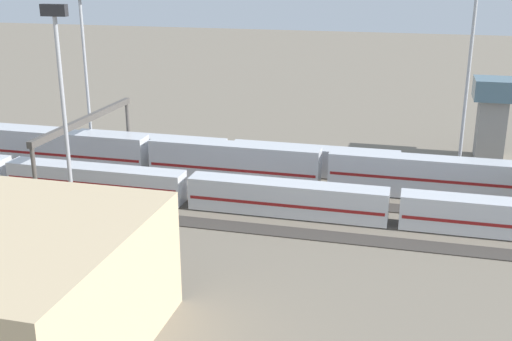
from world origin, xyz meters
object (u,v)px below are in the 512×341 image
(train_on_track_3, at_px, (269,196))
(control_tower, at_px, (493,111))
(light_mast_1, at_px, (61,87))
(light_mast_2, at_px, (471,54))
(signal_gantry, at_px, (86,127))
(train_on_track_1, at_px, (234,162))
(light_mast_0, at_px, (84,50))
(train_on_track_0, at_px, (149,148))

(train_on_track_3, relative_size, control_tower, 9.73)
(light_mast_1, bearing_deg, light_mast_2, -148.08)
(light_mast_2, height_order, signal_gantry, light_mast_2)
(light_mast_1, height_order, signal_gantry, light_mast_1)
(train_on_track_3, distance_m, train_on_track_1, 12.28)
(train_on_track_3, relative_size, light_mast_1, 4.82)
(signal_gantry, bearing_deg, control_tower, -154.53)
(train_on_track_3, distance_m, light_mast_1, 25.71)
(train_on_track_3, relative_size, light_mast_0, 4.79)
(train_on_track_3, height_order, signal_gantry, signal_gantry)
(light_mast_1, bearing_deg, control_tower, -140.63)
(light_mast_2, bearing_deg, train_on_track_1, 14.77)
(light_mast_2, bearing_deg, train_on_track_0, 3.48)
(train_on_track_1, distance_m, train_on_track_0, 15.19)
(light_mast_2, height_order, control_tower, light_mast_2)
(train_on_track_3, height_order, light_mast_1, light_mast_1)
(signal_gantry, xyz_separation_m, control_tower, (-52.28, -24.91, -0.46))
(train_on_track_1, relative_size, light_mast_2, 4.55)
(train_on_track_0, height_order, light_mast_1, light_mast_1)
(control_tower, bearing_deg, light_mast_0, 11.87)
(light_mast_0, relative_size, light_mast_2, 0.91)
(light_mast_2, bearing_deg, train_on_track_3, 38.93)
(train_on_track_0, bearing_deg, light_mast_1, 92.97)
(train_on_track_0, distance_m, light_mast_1, 27.15)
(train_on_track_1, height_order, signal_gantry, signal_gantry)
(light_mast_1, relative_size, control_tower, 2.02)
(train_on_track_1, relative_size, light_mast_1, 5.03)
(control_tower, bearing_deg, signal_gantry, 25.47)
(train_on_track_0, distance_m, light_mast_2, 45.81)
(light_mast_2, xyz_separation_m, control_tower, (-4.84, -12.28, -9.90))
(train_on_track_1, xyz_separation_m, light_mast_1, (13.11, 18.55, 12.86))
(train_on_track_3, relative_size, signal_gantry, 4.59)
(light_mast_1, xyz_separation_m, light_mast_2, (-42.04, -26.18, 1.40))
(signal_gantry, relative_size, control_tower, 2.12)
(light_mast_0, relative_size, control_tower, 2.03)
(light_mast_2, xyz_separation_m, signal_gantry, (47.44, 12.63, -9.44))
(train_on_track_3, distance_m, signal_gantry, 26.64)
(train_on_track_3, bearing_deg, train_on_track_0, -34.99)
(train_on_track_3, relative_size, light_mast_2, 4.36)
(light_mast_1, relative_size, light_mast_2, 0.90)
(light_mast_0, xyz_separation_m, control_tower, (-58.75, -12.35, -8.60))
(train_on_track_1, bearing_deg, signal_gantry, 15.11)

